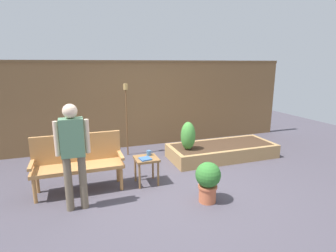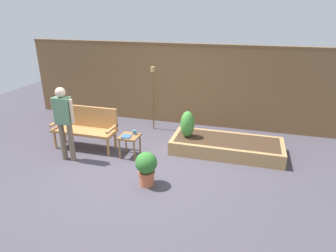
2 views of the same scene
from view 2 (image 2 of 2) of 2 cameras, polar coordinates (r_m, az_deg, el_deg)
name	(u,v)px [view 2 (image 2 of 2)]	position (r m, az deg, el deg)	size (l,w,h in m)	color
ground_plane	(140,165)	(5.99, -5.49, -7.69)	(14.00, 14.00, 0.00)	#47424C
fence_back	(174,84)	(7.91, 1.10, 8.28)	(8.40, 0.14, 2.16)	brown
garden_bench	(86,125)	(6.78, -15.82, 0.27)	(1.44, 0.48, 0.94)	#B77F47
side_table	(130,139)	(6.20, -7.55, -2.60)	(0.40, 0.40, 0.48)	olive
cup_on_table	(135,132)	(6.20, -6.59, -1.23)	(0.11, 0.08, 0.09)	teal
book_on_table	(126,136)	(6.11, -8.21, -2.03)	(0.18, 0.18, 0.02)	#38609E
potted_boxwood	(146,166)	(5.19, -4.27, -7.93)	(0.39, 0.39, 0.64)	#C66642
raised_planter_bed	(226,146)	(6.54, 11.38, -3.88)	(2.40, 1.00, 0.30)	#AD8451
shrub_near_bench	(187,124)	(6.41, 3.84, 0.36)	(0.31, 0.31, 0.60)	brown
tiki_torch	(153,87)	(7.40, -2.97, 7.65)	(0.10, 0.10, 1.65)	brown
person_by_bench	(64,118)	(6.16, -19.77, 1.50)	(0.47, 0.20, 1.56)	#70604C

